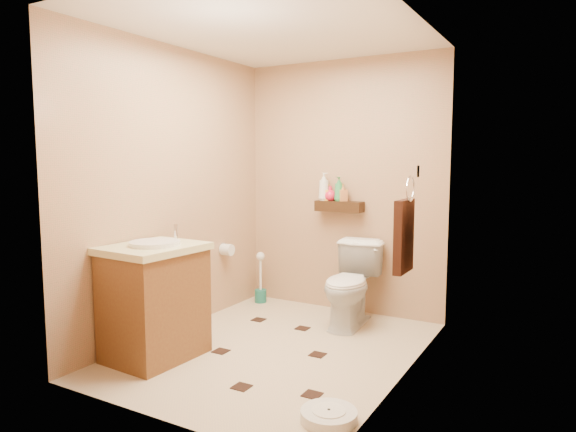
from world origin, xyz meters
The scene contains 19 objects.
ground centered at (0.00, 0.00, 0.00)m, with size 2.50×2.50×0.00m, color #C1A88D.
wall_back centered at (0.00, 1.25, 1.20)m, with size 2.00×0.04×2.40m, color tan.
wall_front centered at (0.00, -1.25, 1.20)m, with size 2.00×0.04×2.40m, color tan.
wall_left centered at (-1.00, 0.00, 1.20)m, with size 0.04×2.50×2.40m, color tan.
wall_right centered at (1.00, 0.00, 1.20)m, with size 0.04×2.50×2.40m, color tan.
ceiling centered at (0.00, 0.00, 2.40)m, with size 2.00×2.50×0.02m, color silver.
wall_shelf centered at (0.00, 1.17, 1.02)m, with size 0.46×0.14×0.10m, color #331C0D.
floor_accents centered at (0.03, -0.06, 0.00)m, with size 1.22×1.34×0.01m.
toilet centered at (0.27, 0.83, 0.37)m, with size 0.41×0.72×0.73m, color white.
vanity centered at (-0.70, -0.57, 0.43)m, with size 0.61×0.72×0.97m.
bathroom_scale centered at (0.82, -0.79, 0.03)m, with size 0.35×0.35×0.06m.
toilet_brush centered at (-0.82, 1.06, 0.18)m, with size 0.12×0.12×0.52m.
towel_ring centered at (0.91, 0.25, 0.95)m, with size 0.12×0.30×0.76m.
toilet_paper centered at (-0.94, 0.65, 0.60)m, with size 0.12×0.11×0.12m.
bottle_a centered at (-0.16, 1.17, 1.20)m, with size 0.10×0.10×0.27m, color white.
bottle_b centered at (-0.14, 1.17, 1.15)m, with size 0.07×0.07×0.15m, color #FFB235.
bottle_c centered at (-0.09, 1.17, 1.14)m, with size 0.11×0.11×0.14m, color #E91B3E.
bottle_d centered at (0.00, 1.17, 1.19)m, with size 0.09×0.09×0.23m, color #30914F.
bottle_e centered at (0.03, 1.17, 1.15)m, with size 0.07×0.08×0.16m, color #D07E45.
Camera 1 is at (1.98, -3.28, 1.46)m, focal length 32.00 mm.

